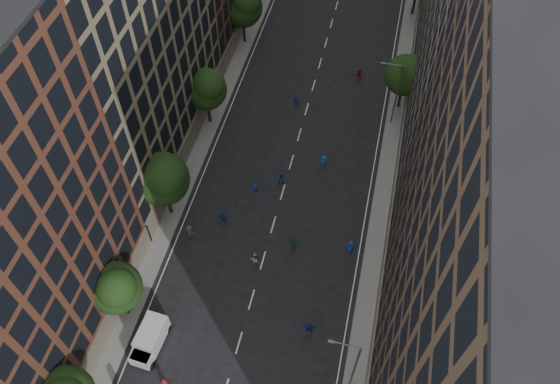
# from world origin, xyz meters

# --- Properties ---
(ground) EXTENTS (240.00, 240.00, 0.00)m
(ground) POSITION_xyz_m (0.00, 40.00, 0.00)
(ground) COLOR black
(ground) RESTS_ON ground
(sidewalk_left) EXTENTS (4.00, 105.00, 0.15)m
(sidewalk_left) POSITION_xyz_m (-12.00, 47.50, 0.07)
(sidewalk_left) COLOR slate
(sidewalk_left) RESTS_ON ground
(sidewalk_right) EXTENTS (4.00, 105.00, 0.15)m
(sidewalk_right) POSITION_xyz_m (12.00, 47.50, 0.07)
(sidewalk_right) COLOR slate
(sidewalk_right) RESTS_ON ground
(bldg_left_b) EXTENTS (14.00, 26.00, 34.00)m
(bldg_left_b) POSITION_xyz_m (-19.00, 35.00, 17.00)
(bldg_left_b) COLOR #7F6F53
(bldg_left_b) RESTS_ON ground
(bldg_right_a) EXTENTS (14.00, 30.00, 36.00)m
(bldg_right_a) POSITION_xyz_m (19.00, 15.00, 18.00)
(bldg_right_a) COLOR #4E392A
(bldg_right_a) RESTS_ON ground
(bldg_right_b) EXTENTS (14.00, 28.00, 33.00)m
(bldg_right_b) POSITION_xyz_m (19.00, 44.00, 16.50)
(bldg_right_b) COLOR #6A6458
(bldg_right_b) RESTS_ON ground
(tree_left_1) EXTENTS (4.80, 4.80, 8.21)m
(tree_left_1) POSITION_xyz_m (-11.02, 13.86, 5.55)
(tree_left_1) COLOR black
(tree_left_1) RESTS_ON ground
(tree_left_2) EXTENTS (5.60, 5.60, 9.45)m
(tree_left_2) POSITION_xyz_m (-10.99, 25.83, 6.36)
(tree_left_2) COLOR black
(tree_left_2) RESTS_ON ground
(tree_left_3) EXTENTS (5.00, 5.00, 8.58)m
(tree_left_3) POSITION_xyz_m (-11.02, 39.85, 5.82)
(tree_left_3) COLOR black
(tree_left_3) RESTS_ON ground
(tree_left_4) EXTENTS (5.40, 5.40, 9.08)m
(tree_left_4) POSITION_xyz_m (-11.00, 55.84, 6.10)
(tree_left_4) COLOR black
(tree_left_4) RESTS_ON ground
(tree_right_a) EXTENTS (5.00, 5.00, 8.39)m
(tree_right_a) POSITION_xyz_m (11.38, 47.85, 5.63)
(tree_right_a) COLOR black
(tree_right_a) RESTS_ON ground
(streetlamp_near) EXTENTS (2.64, 0.22, 9.06)m
(streetlamp_near) POSITION_xyz_m (10.37, 12.00, 5.17)
(streetlamp_near) COLOR #595B60
(streetlamp_near) RESTS_ON ground
(streetlamp_far) EXTENTS (2.64, 0.22, 9.06)m
(streetlamp_far) POSITION_xyz_m (10.37, 45.00, 5.17)
(streetlamp_far) COLOR #595B60
(streetlamp_far) RESTS_ON ground
(cargo_van) EXTENTS (2.49, 4.72, 2.44)m
(cargo_van) POSITION_xyz_m (-7.79, 11.47, 1.28)
(cargo_van) COLOR silver
(cargo_van) RESTS_ON ground
(skater_5) EXTENTS (1.54, 0.67, 1.61)m
(skater_5) POSITION_xyz_m (6.10, 16.11, 0.80)
(skater_5) COLOR navy
(skater_5) RESTS_ON ground
(skater_6) EXTENTS (0.91, 0.76, 1.58)m
(skater_6) POSITION_xyz_m (-5.17, 8.15, 0.79)
(skater_6) COLOR #AE1D22
(skater_6) RESTS_ON ground
(skater_8) EXTENTS (0.99, 0.84, 1.77)m
(skater_8) POSITION_xyz_m (-0.68, 22.00, 0.88)
(skater_8) COLOR #B2B2AE
(skater_8) RESTS_ON ground
(skater_9) EXTENTS (1.20, 0.80, 1.73)m
(skater_9) POSITION_xyz_m (-8.18, 23.67, 0.86)
(skater_9) COLOR #414347
(skater_9) RESTS_ON ground
(skater_10) EXTENTS (1.22, 0.89, 1.93)m
(skater_10) POSITION_xyz_m (2.69, 24.56, 0.97)
(skater_10) COLOR #1F6832
(skater_10) RESTS_ON ground
(skater_11) EXTENTS (1.45, 0.81, 1.49)m
(skater_11) POSITION_xyz_m (-5.29, 26.11, 0.75)
(skater_11) COLOR navy
(skater_11) RESTS_ON ground
(skater_12) EXTENTS (0.89, 0.62, 1.73)m
(skater_12) POSITION_xyz_m (8.50, 25.65, 0.86)
(skater_12) COLOR navy
(skater_12) RESTS_ON ground
(skater_13) EXTENTS (0.58, 0.40, 1.56)m
(skater_13) POSITION_xyz_m (-2.96, 30.68, 0.78)
(skater_13) COLOR #13369B
(skater_13) RESTS_ON ground
(skater_14) EXTENTS (0.83, 0.67, 1.64)m
(skater_14) POSITION_xyz_m (-0.51, 32.66, 0.82)
(skater_14) COLOR #123D97
(skater_14) RESTS_ON ground
(skater_15) EXTENTS (1.10, 0.65, 1.68)m
(skater_15) POSITION_xyz_m (3.75, 36.19, 0.84)
(skater_15) COLOR #1450A6
(skater_15) RESTS_ON ground
(skater_16) EXTENTS (1.09, 0.64, 1.73)m
(skater_16) POSITION_xyz_m (-1.39, 45.10, 0.87)
(skater_16) COLOR #124598
(skater_16) RESTS_ON ground
(skater_17) EXTENTS (1.57, 1.04, 1.62)m
(skater_17) POSITION_xyz_m (5.53, 51.98, 0.81)
(skater_17) COLOR maroon
(skater_17) RESTS_ON ground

